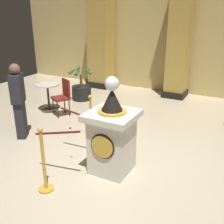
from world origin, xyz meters
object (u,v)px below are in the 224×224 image
at_px(cafe_table, 48,94).
at_px(cafe_chair_red, 63,94).
at_px(stanchion_far, 44,169).
at_px(pedestal_clock, 112,136).
at_px(stanchion_near, 91,127).
at_px(bystander_guest, 18,100).
at_px(potted_palm_left, 81,90).

xyz_separation_m(cafe_table, cafe_chair_red, (0.59, -0.08, 0.09)).
distance_m(stanchion_far, cafe_chair_red, 3.22).
height_order(pedestal_clock, stanchion_far, pedestal_clock).
distance_m(pedestal_clock, stanchion_far, 1.19).
xyz_separation_m(pedestal_clock, cafe_table, (-2.96, 1.83, -0.17)).
distance_m(stanchion_near, cafe_chair_red, 1.88).
xyz_separation_m(stanchion_near, stanchion_far, (0.20, -1.63, -0.00)).
distance_m(pedestal_clock, bystander_guest, 2.37).
bearing_deg(stanchion_near, pedestal_clock, -38.55).
relative_size(stanchion_near, potted_palm_left, 0.96).
bearing_deg(pedestal_clock, stanchion_far, -123.45).
bearing_deg(pedestal_clock, cafe_chair_red, 143.61).
xyz_separation_m(stanchion_near, bystander_guest, (-1.51, -0.43, 0.48)).
height_order(bystander_guest, cafe_chair_red, bystander_guest).
relative_size(pedestal_clock, bystander_guest, 1.03).
relative_size(potted_palm_left, bystander_guest, 0.69).
distance_m(potted_palm_left, cafe_table, 1.29).
relative_size(bystander_guest, cafe_chair_red, 1.69).
xyz_separation_m(potted_palm_left, cafe_chair_red, (0.35, -1.34, 0.28)).
distance_m(potted_palm_left, cafe_chair_red, 1.42).
bearing_deg(stanchion_far, stanchion_near, 96.87).
bearing_deg(potted_palm_left, cafe_table, -100.63).
xyz_separation_m(stanchion_near, potted_palm_left, (-1.88, 2.42, -0.08)).
distance_m(potted_palm_left, bystander_guest, 2.93).
height_order(stanchion_far, bystander_guest, bystander_guest).
height_order(pedestal_clock, bystander_guest, pedestal_clock).
bearing_deg(cafe_chair_red, bystander_guest, -89.12).
bearing_deg(stanchion_near, cafe_table, 151.24).
xyz_separation_m(pedestal_clock, potted_palm_left, (-2.72, 3.09, -0.36)).
distance_m(pedestal_clock, cafe_table, 3.48).
bearing_deg(potted_palm_left, stanchion_near, -52.14).
height_order(stanchion_near, cafe_chair_red, stanchion_near).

